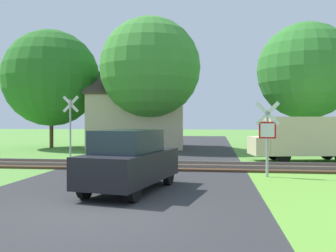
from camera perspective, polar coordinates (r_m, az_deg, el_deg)
The scene contains 11 objects.
ground_plane at distance 8.66m, azimuth -11.46°, elevation -12.86°, with size 160.00×160.00×0.00m, color #5B933D.
road_asphalt at distance 10.53m, azimuth -7.89°, elevation -10.38°, with size 7.87×80.00×0.01m, color #2D2D30.
rail_track at distance 16.55m, azimuth -2.17°, elevation -6.09°, with size 60.00×2.60×0.22m.
stop_sign_near at distance 14.01m, azimuth 14.89°, elevation -1.13°, with size 0.88×0.15×2.75m.
crossing_sign_far at distance 20.11m, azimuth -14.65°, elevation 0.47°, with size 0.88×0.13×3.35m.
house at distance 28.74m, azimuth -4.50°, elevation 1.04°, with size 7.61×6.72×5.82m.
tree_left at distance 29.60m, azimuth -17.37°, elevation 6.95°, with size 7.18×7.18×8.83m.
tree_center at distance 26.40m, azimuth -2.74°, elevation 8.87°, with size 7.01×7.01×9.26m.
tree_right at distance 25.37m, azimuth 20.27°, elevation 7.87°, with size 6.08×6.08×8.23m.
mail_truck at distance 20.03m, azimuth 19.89°, elevation -1.55°, with size 5.13×2.61×2.24m.
parked_car at distance 10.88m, azimuth -5.81°, elevation -5.26°, with size 2.39×4.24×1.78m.
Camera 1 is at (2.72, -7.96, 2.04)m, focal length 40.00 mm.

